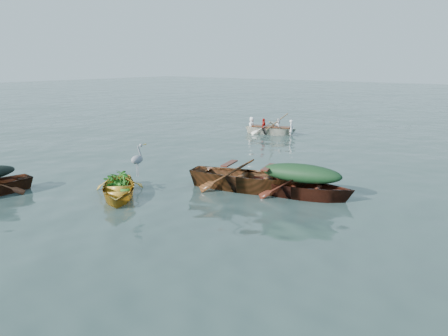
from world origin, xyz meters
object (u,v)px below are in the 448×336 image
object	(u,v)px
yellow_dinghy	(119,197)
green_tarp_boat	(300,197)
rowed_boat	(271,134)
open_wooden_boat	(248,190)
heron	(137,165)

from	to	relation	value
yellow_dinghy	green_tarp_boat	distance (m)	5.06
rowed_boat	open_wooden_boat	bearing A→B (deg)	-167.57
open_wooden_boat	yellow_dinghy	bearing A→B (deg)	123.13
yellow_dinghy	green_tarp_boat	xyz separation A→B (m)	(4.00, 3.09, 0.00)
yellow_dinghy	open_wooden_boat	size ratio (longest dim) A/B	0.63
open_wooden_boat	heron	size ratio (longest dim) A/B	5.41
rowed_boat	heron	xyz separation A→B (m)	(2.65, -11.22, 0.88)
yellow_dinghy	heron	size ratio (longest dim) A/B	3.39
open_wooden_boat	heron	distance (m)	3.27
green_tarp_boat	open_wooden_boat	distance (m)	1.56
open_wooden_boat	rowed_boat	size ratio (longest dim) A/B	1.36
yellow_dinghy	open_wooden_boat	bearing A→B (deg)	-0.26
green_tarp_boat	open_wooden_boat	xyz separation A→B (m)	(-1.52, -0.35, 0.00)
green_tarp_boat	heron	bearing A→B (deg)	112.88
yellow_dinghy	rowed_boat	world-z (taller)	same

